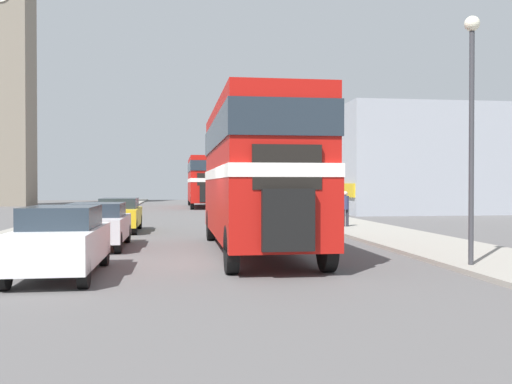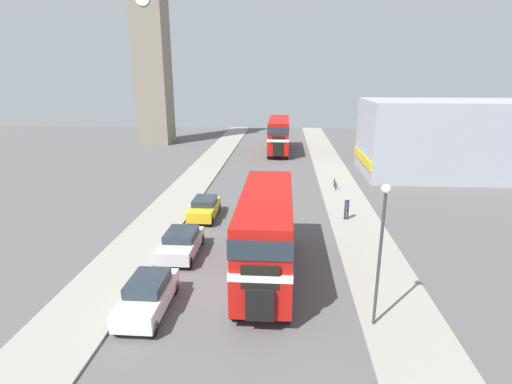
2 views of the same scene
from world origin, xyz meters
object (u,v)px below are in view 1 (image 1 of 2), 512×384
(bus_distant, at_px, (204,178))
(car_parked_near, at_px, (61,240))
(car_parked_mid, at_px, (97,225))
(pedestrian_walking, at_px, (345,207))
(street_lamp, at_px, (472,102))
(church_tower, at_px, (7,22))
(double_decker_bus, at_px, (256,166))
(car_parked_far, at_px, (119,214))
(bicycle_on_pavement, at_px, (308,210))

(bus_distant, xyz_separation_m, car_parked_near, (-4.89, -37.21, -1.79))
(car_parked_mid, relative_size, pedestrian_walking, 2.50)
(pedestrian_walking, bearing_deg, car_parked_near, -130.33)
(street_lamp, height_order, church_tower, church_tower)
(double_decker_bus, relative_size, car_parked_near, 2.44)
(bus_distant, xyz_separation_m, car_parked_far, (-4.78, -25.45, -1.83))
(pedestrian_walking, height_order, bicycle_on_pavement, pedestrian_walking)
(church_tower, bearing_deg, bus_distant, -18.45)
(double_decker_bus, height_order, bicycle_on_pavement, double_decker_bus)
(car_parked_far, bearing_deg, church_tower, 112.92)
(car_parked_mid, bearing_deg, car_parked_far, 89.08)
(bus_distant, height_order, car_parked_near, bus_distant)
(bus_distant, bearing_deg, car_parked_far, -100.63)
(car_parked_far, bearing_deg, car_parked_near, -90.53)
(car_parked_far, distance_m, church_tower, 37.94)
(car_parked_near, bearing_deg, double_decker_bus, 37.36)
(double_decker_bus, bearing_deg, car_parked_far, 120.56)
(street_lamp, distance_m, church_tower, 50.88)
(double_decker_bus, bearing_deg, church_tower, 114.56)
(bus_distant, bearing_deg, bicycle_on_pavement, -73.05)
(bicycle_on_pavement, xyz_separation_m, street_lamp, (-0.79, -20.12, 3.47))
(car_parked_mid, height_order, pedestrian_walking, pedestrian_walking)
(car_parked_far, xyz_separation_m, bicycle_on_pavement, (10.10, 8.00, -0.26))
(car_parked_near, distance_m, church_tower, 48.10)
(bicycle_on_pavement, bearing_deg, car_parked_far, -141.59)
(double_decker_bus, bearing_deg, street_lamp, -41.78)
(double_decker_bus, bearing_deg, bicycle_on_pavement, 71.57)
(car_parked_near, height_order, church_tower, church_tower)
(bus_distant, relative_size, car_parked_near, 2.78)
(bicycle_on_pavement, bearing_deg, car_parked_mid, -125.75)
(car_parked_far, height_order, street_lamp, street_lamp)
(car_parked_mid, distance_m, bicycle_on_pavement, 17.45)
(street_lamp, bearing_deg, pedestrian_walking, 87.03)
(bus_distant, distance_m, car_parked_mid, 32.03)
(car_parked_near, height_order, car_parked_mid, car_parked_near)
(car_parked_far, xyz_separation_m, church_tower, (-13.31, 31.49, 16.46))
(car_parked_far, height_order, bicycle_on_pavement, car_parked_far)
(car_parked_mid, height_order, church_tower, church_tower)
(car_parked_near, distance_m, car_parked_mid, 5.60)
(double_decker_bus, height_order, pedestrian_walking, double_decker_bus)
(street_lamp, bearing_deg, car_parked_mid, 147.64)
(car_parked_near, distance_m, car_parked_far, 11.75)
(pedestrian_walking, bearing_deg, car_parked_mid, -148.14)
(car_parked_far, xyz_separation_m, street_lamp, (9.31, -12.12, 3.21))
(street_lamp, xyz_separation_m, church_tower, (-22.62, 43.61, 13.25))
(car_parked_mid, xyz_separation_m, street_lamp, (9.41, -5.96, 3.21))
(car_parked_mid, distance_m, pedestrian_walking, 11.83)
(bus_distant, distance_m, street_lamp, 37.87)
(car_parked_mid, bearing_deg, bicycle_on_pavement, 54.25)
(bus_distant, bearing_deg, pedestrian_walking, -78.49)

